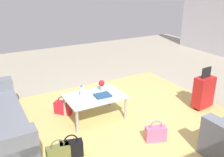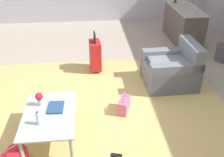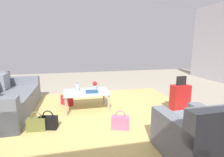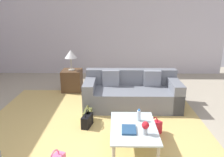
# 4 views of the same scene
# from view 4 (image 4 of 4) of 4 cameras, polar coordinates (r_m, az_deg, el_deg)

# --- Properties ---
(wall_right) EXTENTS (0.12, 8.00, 3.10)m
(wall_right) POSITION_cam_4_polar(r_m,az_deg,el_deg) (7.73, -0.76, 12.61)
(wall_right) COLOR silver
(wall_right) RESTS_ON ground
(area_rug) EXTENTS (5.20, 4.40, 0.01)m
(area_rug) POSITION_cam_4_polar(r_m,az_deg,el_deg) (3.92, -5.48, -16.37)
(area_rug) COLOR tan
(area_rug) RESTS_ON ground
(couch) EXTENTS (0.96, 2.18, 0.83)m
(couch) POSITION_cam_4_polar(r_m,az_deg,el_deg) (5.20, 5.10, -3.95)
(couch) COLOR slate
(couch) RESTS_ON ground
(coffee_table) EXTENTS (1.03, 0.72, 0.44)m
(coffee_table) POSITION_cam_4_polar(r_m,az_deg,el_deg) (3.54, 5.62, -13.14)
(coffee_table) COLOR silver
(coffee_table) RESTS_ON ground
(water_bottle) EXTENTS (0.06, 0.06, 0.20)m
(water_bottle) POSITION_cam_4_polar(r_m,az_deg,el_deg) (3.66, 7.02, -9.54)
(water_bottle) COLOR silver
(water_bottle) RESTS_ON coffee_table
(coffee_table_book) EXTENTS (0.29, 0.22, 0.03)m
(coffee_table_book) POSITION_cam_4_polar(r_m,az_deg,el_deg) (3.40, 4.44, -13.19)
(coffee_table_book) COLOR navy
(coffee_table_book) RESTS_ON coffee_table
(flower_vase) EXTENTS (0.11, 0.11, 0.21)m
(flower_vase) POSITION_cam_4_polar(r_m,az_deg,el_deg) (3.28, 8.70, -12.36)
(flower_vase) COLOR #B2B7BC
(flower_vase) RESTS_ON coffee_table
(side_table) EXTENTS (0.53, 0.53, 0.60)m
(side_table) POSITION_cam_4_polar(r_m,az_deg,el_deg) (6.25, -10.36, -0.48)
(side_table) COLOR #513823
(side_table) RESTS_ON ground
(table_lamp) EXTENTS (0.33, 0.33, 0.56)m
(table_lamp) POSITION_cam_4_polar(r_m,az_deg,el_deg) (6.08, -10.73, 6.13)
(table_lamp) COLOR #ADA899
(table_lamp) RESTS_ON side_table
(handbag_black) EXTENTS (0.34, 0.21, 0.36)m
(handbag_black) POSITION_cam_4_polar(r_m,az_deg,el_deg) (4.35, -6.49, -10.83)
(handbag_black) COLOR black
(handbag_black) RESTS_ON ground
(handbag_red) EXTENTS (0.32, 0.33, 0.36)m
(handbag_red) POSITION_cam_4_polar(r_m,az_deg,el_deg) (4.13, 10.86, -12.75)
(handbag_red) COLOR red
(handbag_red) RESTS_ON ground
(handbag_olive) EXTENTS (0.33, 0.16, 0.36)m
(handbag_olive) POSITION_cam_4_polar(r_m,az_deg,el_deg) (4.53, -6.39, -9.64)
(handbag_olive) COLOR olive
(handbag_olive) RESTS_ON ground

